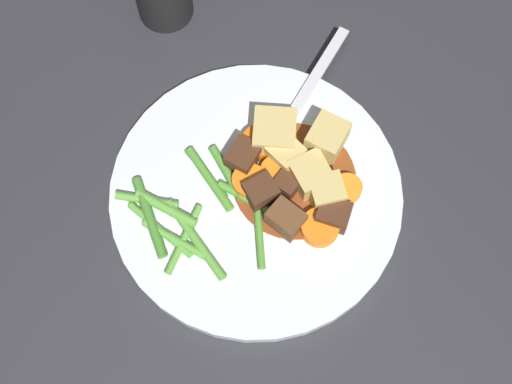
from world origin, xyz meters
TOP-DOWN VIEW (x-y plane):
  - ground_plane at (0.00, 0.00)m, footprint 3.00×3.00m
  - dinner_plate at (0.00, 0.00)m, footprint 0.25×0.25m
  - stew_sauce at (0.03, -0.01)m, footprint 0.11×0.11m
  - carrot_slice_0 at (-0.00, 0.01)m, footprint 0.04×0.04m
  - carrot_slice_1 at (0.02, 0.00)m, footprint 0.04×0.04m
  - carrot_slice_2 at (0.02, -0.06)m, footprint 0.04×0.04m
  - carrot_slice_3 at (0.03, 0.03)m, footprint 0.04×0.04m
  - carrot_slice_4 at (0.06, -0.05)m, footprint 0.03×0.03m
  - potato_chunk_0 at (0.04, 0.01)m, footprint 0.03×0.03m
  - potato_chunk_1 at (0.04, 0.03)m, footprint 0.05×0.05m
  - potato_chunk_2 at (0.04, -0.02)m, footprint 0.04×0.04m
  - potato_chunk_3 at (0.07, -0.01)m, footprint 0.04×0.04m
  - potato_chunk_4 at (0.04, -0.04)m, footprint 0.04×0.04m
  - meat_chunk_0 at (0.02, -0.01)m, footprint 0.02×0.02m
  - meat_chunk_1 at (-0.00, -0.01)m, footprint 0.03×0.03m
  - meat_chunk_2 at (0.03, -0.06)m, footprint 0.03×0.03m
  - meat_chunk_3 at (0.01, 0.03)m, footprint 0.03×0.03m
  - meat_chunk_4 at (0.00, -0.04)m, footprint 0.03×0.03m
  - green_bean_0 at (-0.02, 0.03)m, footprint 0.02×0.07m
  - green_bean_1 at (-0.07, 0.01)m, footprint 0.06×0.03m
  - green_bean_2 at (-0.02, 0.04)m, footprint 0.01×0.06m
  - green_bean_3 at (-0.08, 0.03)m, footprint 0.02×0.07m
  - green_bean_4 at (-0.02, -0.02)m, footprint 0.05×0.07m
  - green_bean_5 at (-0.01, 0.00)m, footprint 0.02×0.05m
  - green_bean_6 at (-0.01, 0.03)m, footprint 0.02×0.05m
  - green_bean_7 at (-0.08, 0.04)m, footprint 0.03×0.07m
  - green_bean_8 at (-0.08, 0.01)m, footprint 0.03×0.06m
  - green_bean_9 at (-0.07, 0.04)m, footprint 0.03×0.06m
  - green_bean_10 at (-0.07, 0.05)m, footprint 0.04×0.05m
  - green_bean_11 at (-0.07, -0.00)m, footprint 0.02×0.08m
  - fork at (0.08, 0.04)m, footprint 0.17×0.07m

SIDE VIEW (x-z plane):
  - ground_plane at x=0.00m, z-range 0.00..0.00m
  - dinner_plate at x=0.00m, z-range 0.00..0.01m
  - stew_sauce at x=0.03m, z-range 0.01..0.02m
  - fork at x=0.08m, z-range 0.01..0.02m
  - green_bean_2 at x=-0.02m, z-range 0.01..0.02m
  - green_bean_1 at x=-0.07m, z-range 0.01..0.02m
  - green_bean_3 at x=-0.08m, z-range 0.01..0.02m
  - green_bean_4 at x=-0.02m, z-range 0.01..0.02m
  - green_bean_8 at x=-0.08m, z-range 0.01..0.02m
  - green_bean_5 at x=-0.01m, z-range 0.01..0.02m
  - green_bean_10 at x=-0.07m, z-range 0.01..0.02m
  - green_bean_11 at x=-0.07m, z-range 0.01..0.02m
  - green_bean_6 at x=-0.01m, z-range 0.01..0.02m
  - green_bean_0 at x=-0.02m, z-range 0.01..0.02m
  - green_bean_7 at x=-0.08m, z-range 0.01..0.02m
  - green_bean_9 at x=-0.07m, z-range 0.01..0.02m
  - carrot_slice_4 at x=0.06m, z-range 0.01..0.02m
  - carrot_slice_2 at x=0.02m, z-range 0.01..0.03m
  - carrot_slice_3 at x=0.03m, z-range 0.01..0.03m
  - carrot_slice_0 at x=0.00m, z-range 0.01..0.03m
  - carrot_slice_1 at x=0.02m, z-range 0.01..0.03m
  - meat_chunk_0 at x=0.02m, z-range 0.01..0.03m
  - meat_chunk_2 at x=0.03m, z-range 0.01..0.03m
  - meat_chunk_4 at x=0.00m, z-range 0.01..0.03m
  - meat_chunk_3 at x=0.01m, z-range 0.01..0.04m
  - meat_chunk_1 at x=0.00m, z-range 0.01..0.04m
  - potato_chunk_0 at x=0.04m, z-range 0.01..0.04m
  - potato_chunk_2 at x=0.04m, z-range 0.01..0.04m
  - potato_chunk_4 at x=0.04m, z-range 0.01..0.04m
  - potato_chunk_1 at x=0.04m, z-range 0.01..0.04m
  - potato_chunk_3 at x=0.07m, z-range 0.01..0.04m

